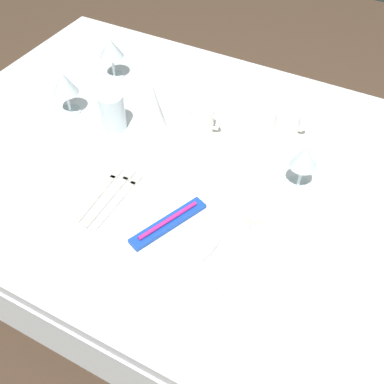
{
  "coord_description": "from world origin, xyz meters",
  "views": [
    {
      "loc": [
        0.34,
        -0.83,
        1.62
      ],
      "look_at": [
        -0.04,
        -0.12,
        0.76
      ],
      "focal_mm": 43.5,
      "sensor_mm": 36.0,
      "label": 1
    }
  ],
  "objects_px": {
    "coffee_cup_right": "(288,122)",
    "wine_glass_centre": "(111,49)",
    "dinner_plate": "(169,227)",
    "fork_outer": "(120,198)",
    "spoon_soup": "(236,239)",
    "drink_tumbler": "(113,114)",
    "wine_glass_right": "(304,159)",
    "fork_salad": "(102,191)",
    "napkin_folded": "(153,106)",
    "toothbrush_package": "(168,223)",
    "wine_glass_left": "(64,84)",
    "spoon_dessert": "(247,247)",
    "coffee_cup_left": "(202,119)",
    "fork_inner": "(112,195)"
  },
  "relations": [
    {
      "from": "coffee_cup_left",
      "to": "coffee_cup_right",
      "type": "relative_size",
      "value": 1.0
    },
    {
      "from": "toothbrush_package",
      "to": "drink_tumbler",
      "type": "bearing_deg",
      "value": 142.26
    },
    {
      "from": "fork_salad",
      "to": "wine_glass_centre",
      "type": "height_order",
      "value": "wine_glass_centre"
    },
    {
      "from": "dinner_plate",
      "to": "drink_tumbler",
      "type": "distance_m",
      "value": 0.43
    },
    {
      "from": "fork_inner",
      "to": "coffee_cup_right",
      "type": "relative_size",
      "value": 2.29
    },
    {
      "from": "spoon_soup",
      "to": "spoon_dessert",
      "type": "distance_m",
      "value": 0.03
    },
    {
      "from": "wine_glass_centre",
      "to": "wine_glass_left",
      "type": "xyz_separation_m",
      "value": [
        -0.01,
        -0.22,
        -0.0
      ]
    },
    {
      "from": "coffee_cup_left",
      "to": "napkin_folded",
      "type": "xyz_separation_m",
      "value": [
        -0.13,
        -0.05,
        0.04
      ]
    },
    {
      "from": "dinner_plate",
      "to": "spoon_dessert",
      "type": "bearing_deg",
      "value": 11.67
    },
    {
      "from": "toothbrush_package",
      "to": "fork_outer",
      "type": "height_order",
      "value": "toothbrush_package"
    },
    {
      "from": "fork_salad",
      "to": "wine_glass_centre",
      "type": "distance_m",
      "value": 0.55
    },
    {
      "from": "dinner_plate",
      "to": "coffee_cup_right",
      "type": "xyz_separation_m",
      "value": [
        0.12,
        0.48,
        0.03
      ]
    },
    {
      "from": "fork_outer",
      "to": "spoon_soup",
      "type": "distance_m",
      "value": 0.32
    },
    {
      "from": "spoon_dessert",
      "to": "dinner_plate",
      "type": "bearing_deg",
      "value": -168.33
    },
    {
      "from": "fork_inner",
      "to": "fork_outer",
      "type": "bearing_deg",
      "value": -1.57
    },
    {
      "from": "dinner_plate",
      "to": "napkin_folded",
      "type": "relative_size",
      "value": 1.57
    },
    {
      "from": "napkin_folded",
      "to": "coffee_cup_left",
      "type": "bearing_deg",
      "value": 20.95
    },
    {
      "from": "wine_glass_right",
      "to": "drink_tumbler",
      "type": "relative_size",
      "value": 1.25
    },
    {
      "from": "toothbrush_package",
      "to": "coffee_cup_left",
      "type": "bearing_deg",
      "value": 105.06
    },
    {
      "from": "fork_salad",
      "to": "spoon_soup",
      "type": "relative_size",
      "value": 1.02
    },
    {
      "from": "spoon_soup",
      "to": "dinner_plate",
      "type": "bearing_deg",
      "value": -163.21
    },
    {
      "from": "toothbrush_package",
      "to": "coffee_cup_right",
      "type": "distance_m",
      "value": 0.49
    },
    {
      "from": "dinner_plate",
      "to": "wine_glass_centre",
      "type": "height_order",
      "value": "wine_glass_centre"
    },
    {
      "from": "napkin_folded",
      "to": "fork_salad",
      "type": "bearing_deg",
      "value": -87.15
    },
    {
      "from": "toothbrush_package",
      "to": "drink_tumbler",
      "type": "distance_m",
      "value": 0.43
    },
    {
      "from": "fork_outer",
      "to": "wine_glass_left",
      "type": "xyz_separation_m",
      "value": [
        -0.34,
        0.23,
        0.1
      ]
    },
    {
      "from": "toothbrush_package",
      "to": "spoon_dessert",
      "type": "bearing_deg",
      "value": 11.67
    },
    {
      "from": "dinner_plate",
      "to": "coffee_cup_left",
      "type": "xyz_separation_m",
      "value": [
        -0.1,
        0.37,
        0.04
      ]
    },
    {
      "from": "toothbrush_package",
      "to": "fork_salad",
      "type": "height_order",
      "value": "toothbrush_package"
    },
    {
      "from": "fork_salad",
      "to": "napkin_folded",
      "type": "distance_m",
      "value": 0.3
    },
    {
      "from": "coffee_cup_right",
      "to": "fork_inner",
      "type": "bearing_deg",
      "value": -124.49
    },
    {
      "from": "drink_tumbler",
      "to": "napkin_folded",
      "type": "xyz_separation_m",
      "value": [
        0.11,
        0.06,
        0.03
      ]
    },
    {
      "from": "wine_glass_centre",
      "to": "wine_glass_right",
      "type": "bearing_deg",
      "value": -15.55
    },
    {
      "from": "spoon_dessert",
      "to": "napkin_folded",
      "type": "relative_size",
      "value": 1.41
    },
    {
      "from": "fork_inner",
      "to": "wine_glass_centre",
      "type": "bearing_deg",
      "value": 123.97
    },
    {
      "from": "fork_outer",
      "to": "spoon_soup",
      "type": "bearing_deg",
      "value": 3.45
    },
    {
      "from": "drink_tumbler",
      "to": "wine_glass_right",
      "type": "bearing_deg",
      "value": 2.46
    },
    {
      "from": "coffee_cup_right",
      "to": "wine_glass_left",
      "type": "distance_m",
      "value": 0.67
    },
    {
      "from": "spoon_dessert",
      "to": "coffee_cup_right",
      "type": "distance_m",
      "value": 0.45
    },
    {
      "from": "coffee_cup_left",
      "to": "fork_outer",
      "type": "bearing_deg",
      "value": -100.15
    },
    {
      "from": "drink_tumbler",
      "to": "spoon_soup",
      "type": "bearing_deg",
      "value": -23.45
    },
    {
      "from": "wine_glass_left",
      "to": "dinner_plate",
      "type": "bearing_deg",
      "value": -27.42
    },
    {
      "from": "fork_salad",
      "to": "spoon_soup",
      "type": "xyz_separation_m",
      "value": [
        0.37,
        0.02,
        -0.0
      ]
    },
    {
      "from": "coffee_cup_right",
      "to": "wine_glass_centre",
      "type": "height_order",
      "value": "wine_glass_centre"
    },
    {
      "from": "fork_inner",
      "to": "dinner_plate",
      "type": "bearing_deg",
      "value": -8.83
    },
    {
      "from": "dinner_plate",
      "to": "fork_outer",
      "type": "xyz_separation_m",
      "value": [
        -0.16,
        0.03,
        -0.01
      ]
    },
    {
      "from": "wine_glass_right",
      "to": "coffee_cup_right",
      "type": "bearing_deg",
      "value": 118.59
    },
    {
      "from": "spoon_soup",
      "to": "drink_tumbler",
      "type": "distance_m",
      "value": 0.54
    },
    {
      "from": "wine_glass_right",
      "to": "spoon_soup",
      "type": "bearing_deg",
      "value": -106.73
    },
    {
      "from": "wine_glass_left",
      "to": "drink_tumbler",
      "type": "relative_size",
      "value": 1.24
    }
  ]
}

